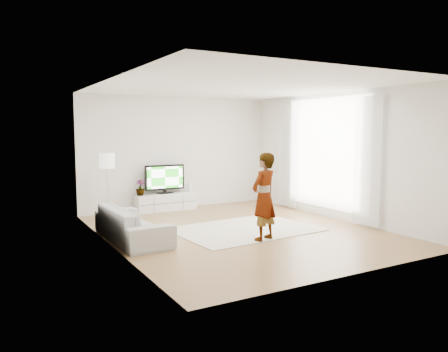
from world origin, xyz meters
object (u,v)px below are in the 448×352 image
television (165,178)px  rug (245,229)px  player (264,197)px  media_console (166,202)px  floor_lamp (107,164)px  sofa (132,223)px

television → rug: (0.59, -2.75, -0.80)m
television → player: size_ratio=0.65×
television → player: 3.67m
television → rug: 2.93m
media_console → floor_lamp: floor_lamp is taller
sofa → rug: bearing=-99.4°
media_console → floor_lamp: bearing=-159.2°
rug → television: bearing=102.1°
player → media_console: bearing=-103.9°
rug → player: 1.21m
floor_lamp → media_console: bearing=20.8°
rug → player: bearing=-100.4°
media_console → floor_lamp: 1.97m
rug → media_console: bearing=102.2°
media_console → rug: 2.80m
floor_lamp → sofa: bearing=-91.4°
player → floor_lamp: player is taller
media_console → floor_lamp: (-1.56, -0.59, 1.04)m
media_console → rug: bearing=-77.8°
rug → sofa: 2.24m
television → rug: size_ratio=0.37×
player → sofa: (-2.03, 1.19, -0.49)m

